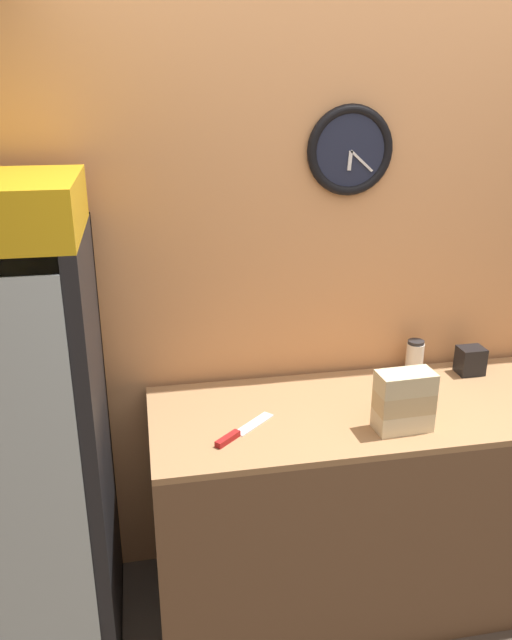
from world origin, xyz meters
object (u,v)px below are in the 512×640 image
at_px(sandwich_stack_bottom, 402,420).
at_px(sandwich_stack_middle, 404,401).
at_px(napkin_dispenser, 470,360).
at_px(sandwich_stack_top, 406,382).
at_px(chefs_knife, 237,433).
at_px(condiment_jar, 415,356).
at_px(beverage_cooler, 3,413).

height_order(sandwich_stack_bottom, sandwich_stack_middle, sandwich_stack_middle).
relative_size(sandwich_stack_bottom, napkin_dispenser, 1.75).
bearing_deg(napkin_dispenser, sandwich_stack_top, -140.86).
distance_m(chefs_knife, condiment_jar, 0.94).
distance_m(sandwich_stack_bottom, sandwich_stack_top, 0.15).
relative_size(sandwich_stack_middle, condiment_jar, 1.42).
height_order(sandwich_stack_middle, sandwich_stack_top, sandwich_stack_top).
height_order(sandwich_stack_bottom, napkin_dispenser, napkin_dispenser).
relative_size(chefs_knife, condiment_jar, 1.71).
bearing_deg(beverage_cooler, condiment_jar, 7.68).
xyz_separation_m(beverage_cooler, sandwich_stack_middle, (1.42, -0.23, 0.02)).
height_order(beverage_cooler, chefs_knife, beverage_cooler).
bearing_deg(sandwich_stack_top, sandwich_stack_bottom, 180.00).
distance_m(sandwich_stack_middle, sandwich_stack_top, 0.08).
bearing_deg(napkin_dispenser, chefs_knife, -163.23).
distance_m(beverage_cooler, condiment_jar, 1.68).
relative_size(sandwich_stack_middle, sandwich_stack_top, 1.00).
height_order(beverage_cooler, sandwich_stack_middle, beverage_cooler).
distance_m(sandwich_stack_middle, napkin_dispenser, 0.62).
xyz_separation_m(sandwich_stack_bottom, sandwich_stack_middle, (0.00, 0.00, 0.08)).
xyz_separation_m(sandwich_stack_middle, condiment_jar, (0.25, 0.45, -0.04)).
xyz_separation_m(beverage_cooler, condiment_jar, (1.67, 0.22, -0.02)).
distance_m(sandwich_stack_top, condiment_jar, 0.53).
bearing_deg(sandwich_stack_top, sandwich_stack_middle, 0.00).
bearing_deg(chefs_knife, condiment_jar, 24.48).
bearing_deg(chefs_knife, beverage_cooler, 168.76).
xyz_separation_m(beverage_cooler, sandwich_stack_top, (1.42, -0.23, 0.10)).
bearing_deg(napkin_dispenser, beverage_cooler, -175.06).
bearing_deg(beverage_cooler, sandwich_stack_bottom, -9.15).
xyz_separation_m(sandwich_stack_top, chefs_knife, (-0.60, 0.07, -0.18)).
bearing_deg(sandwich_stack_middle, napkin_dispenser, 39.14).
relative_size(beverage_cooler, sandwich_stack_bottom, 8.68).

